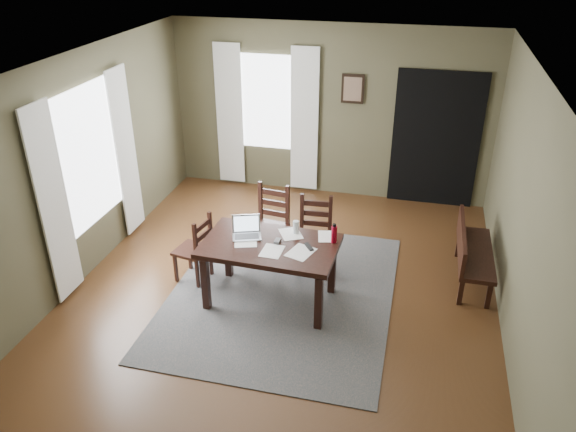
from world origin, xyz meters
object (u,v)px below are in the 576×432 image
(bench, at_px, (470,250))
(laptop, at_px, (247,231))
(water_bottle, at_px, (334,234))
(chair_back_right, at_px, (314,235))
(dining_table, at_px, (270,251))
(chair_end, at_px, (195,249))
(chair_back_left, at_px, (270,225))

(bench, bearing_deg, laptop, 108.71)
(laptop, bearing_deg, bench, -0.59)
(bench, xyz_separation_m, water_bottle, (-1.56, -0.79, 0.44))
(bench, bearing_deg, chair_back_right, 95.51)
(dining_table, xyz_separation_m, laptop, (-0.31, 0.13, 0.15))
(chair_end, relative_size, laptop, 2.26)
(chair_back_left, xyz_separation_m, laptop, (-0.06, -0.77, 0.33))
(dining_table, height_order, chair_end, chair_end)
(chair_back_right, relative_size, bench, 0.75)
(laptop, distance_m, water_bottle, 1.01)
(chair_end, bearing_deg, chair_back_left, 143.81)
(laptop, bearing_deg, chair_end, 154.49)
(chair_end, bearing_deg, bench, 114.48)
(chair_back_left, height_order, bench, chair_back_left)
(chair_end, height_order, chair_back_right, chair_back_right)
(laptop, relative_size, water_bottle, 1.69)
(dining_table, xyz_separation_m, water_bottle, (0.69, 0.21, 0.20))
(chair_back_left, relative_size, water_bottle, 4.37)
(dining_table, height_order, water_bottle, water_bottle)
(chair_end, relative_size, water_bottle, 3.82)
(chair_back_left, xyz_separation_m, water_bottle, (0.94, -0.70, 0.38))
(chair_end, height_order, chair_back_left, chair_back_left)
(chair_back_left, bearing_deg, bench, 9.18)
(bench, bearing_deg, water_bottle, 116.88)
(water_bottle, bearing_deg, chair_end, -179.95)
(chair_back_left, relative_size, chair_back_right, 1.05)
(laptop, bearing_deg, chair_back_right, 26.67)
(chair_end, distance_m, water_bottle, 1.75)
(chair_back_right, xyz_separation_m, laptop, (-0.66, -0.69, 0.35))
(bench, bearing_deg, dining_table, 113.91)
(chair_end, xyz_separation_m, chair_back_right, (1.35, 0.61, 0.04))
(chair_back_right, bearing_deg, water_bottle, -64.29)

